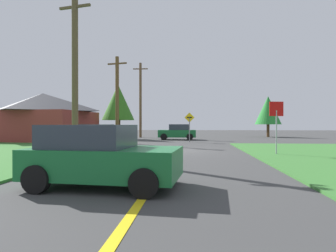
{
  "coord_description": "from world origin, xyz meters",
  "views": [
    {
      "loc": [
        1.1,
        -17.38,
        1.64
      ],
      "look_at": [
        -0.75,
        3.71,
        1.5
      ],
      "focal_mm": 30.28,
      "sensor_mm": 36.0,
      "label": 1
    }
  ],
  "objects": [
    {
      "name": "utility_pole_mid",
      "position": [
        -5.48,
        6.81,
        3.87
      ],
      "size": [
        1.79,
        0.48,
        7.51
      ],
      "color": "brown",
      "rests_on": "ground"
    },
    {
      "name": "car_behind_on_main_road",
      "position": [
        -1.3,
        -10.17,
        0.8
      ],
      "size": [
        4.02,
        2.43,
        1.62
      ],
      "rotation": [
        0.0,
        0.0,
        -0.09
      ],
      "color": "#196B33",
      "rests_on": "ground"
    },
    {
      "name": "parked_car_near_building",
      "position": [
        -5.82,
        2.68,
        0.8
      ],
      "size": [
        4.12,
        2.18,
        1.62
      ],
      "rotation": [
        0.0,
        0.0,
        -0.06
      ],
      "color": "#196B33",
      "rests_on": "ground"
    },
    {
      "name": "utility_pole_near",
      "position": [
        -4.96,
        -3.26,
        4.28
      ],
      "size": [
        1.79,
        0.48,
        8.35
      ],
      "color": "brown",
      "rests_on": "ground"
    },
    {
      "name": "oak_tree_left",
      "position": [
        10.66,
        19.66,
        3.39
      ],
      "size": [
        3.27,
        3.27,
        5.21
      ],
      "color": "brown",
      "rests_on": "ground"
    },
    {
      "name": "pine_tree_center",
      "position": [
        -7.03,
        12.91,
        3.99
      ],
      "size": [
        3.52,
        3.52,
        5.96
      ],
      "color": "brown",
      "rests_on": "ground"
    },
    {
      "name": "car_approaching_junction",
      "position": [
        -0.5,
        12.36,
        0.8
      ],
      "size": [
        3.96,
        2.01,
        1.62
      ],
      "rotation": [
        0.0,
        0.0,
        3.18
      ],
      "color": "#196B33",
      "rests_on": "ground"
    },
    {
      "name": "barn",
      "position": [
        -13.4,
        8.9,
        2.31
      ],
      "size": [
        9.03,
        7.97,
        4.63
      ],
      "color": "maroon",
      "rests_on": "ground"
    },
    {
      "name": "ground_plane",
      "position": [
        0.0,
        0.0,
        0.0
      ],
      "size": [
        120.0,
        120.0,
        0.0
      ],
      "primitive_type": "plane",
      "color": "#3D3D3D"
    },
    {
      "name": "direction_sign",
      "position": [
        0.79,
        8.38,
        1.68
      ],
      "size": [
        0.9,
        0.1,
        2.69
      ],
      "color": "slate",
      "rests_on": "ground"
    },
    {
      "name": "utility_pole_far",
      "position": [
        -5.31,
        16.87,
        4.67
      ],
      "size": [
        1.8,
        0.32,
        9.13
      ],
      "color": "brown",
      "rests_on": "ground"
    },
    {
      "name": "lane_stripe_center",
      "position": [
        0.0,
        -8.0,
        0.01
      ],
      "size": [
        0.2,
        14.0,
        0.01
      ],
      "primitive_type": "cube",
      "color": "yellow",
      "rests_on": "ground"
    },
    {
      "name": "stop_sign",
      "position": [
        5.47,
        -2.09,
        1.99
      ],
      "size": [
        0.75,
        0.18,
        2.82
      ],
      "rotation": [
        0.0,
        0.0,
        3.33
      ],
      "color": "#9EA0A8",
      "rests_on": "ground"
    }
  ]
}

